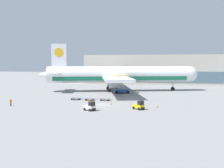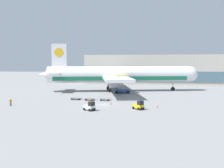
# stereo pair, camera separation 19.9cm
# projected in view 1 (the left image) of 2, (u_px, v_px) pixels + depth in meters

# --- Properties ---
(ground_plane) EXTENTS (400.00, 400.00, 0.00)m
(ground_plane) POSITION_uv_depth(u_px,v_px,m) (103.00, 105.00, 61.43)
(ground_plane) COLOR gray
(terminal_building) EXTENTS (90.00, 18.20, 14.00)m
(terminal_building) POSITION_uv_depth(u_px,v_px,m) (178.00, 69.00, 121.59)
(terminal_building) COLOR #BCB7A8
(terminal_building) RESTS_ON ground_plane
(airplane_main) EXTENTS (56.97, 48.48, 17.00)m
(airplane_main) POSITION_uv_depth(u_px,v_px,m) (118.00, 75.00, 90.56)
(airplane_main) COLOR white
(airplane_main) RESTS_ON ground_plane
(scissor_lift_loader) EXTENTS (5.79, 4.45, 6.13)m
(scissor_lift_loader) POSITION_uv_depth(u_px,v_px,m) (122.00, 86.00, 84.87)
(scissor_lift_loader) COLOR #284C99
(scissor_lift_loader) RESTS_ON ground_plane
(baggage_tug_foreground) EXTENTS (2.78, 2.68, 2.00)m
(baggage_tug_foreground) POSITION_uv_depth(u_px,v_px,m) (139.00, 106.00, 55.44)
(baggage_tug_foreground) COLOR yellow
(baggage_tug_foreground) RESTS_ON ground_plane
(baggage_tug_mid) EXTENTS (2.82, 2.51, 2.00)m
(baggage_tug_mid) POSITION_uv_depth(u_px,v_px,m) (90.00, 107.00, 54.11)
(baggage_tug_mid) COLOR silver
(baggage_tug_mid) RESTS_ON ground_plane
(baggage_dolly_lead) EXTENTS (3.72, 1.56, 0.48)m
(baggage_dolly_lead) POSITION_uv_depth(u_px,v_px,m) (76.00, 98.00, 69.83)
(baggage_dolly_lead) COLOR #56565B
(baggage_dolly_lead) RESTS_ON ground_plane
(baggage_dolly_second) EXTENTS (3.72, 1.56, 0.48)m
(baggage_dolly_second) POSITION_uv_depth(u_px,v_px,m) (90.00, 99.00, 68.72)
(baggage_dolly_second) COLOR #56565B
(baggage_dolly_second) RESTS_ON ground_plane
(baggage_dolly_third) EXTENTS (3.72, 1.56, 0.48)m
(baggage_dolly_third) POSITION_uv_depth(u_px,v_px,m) (105.00, 99.00, 68.20)
(baggage_dolly_third) COLOR #56565B
(baggage_dolly_third) RESTS_ON ground_plane
(ground_crew_near) EXTENTS (0.57, 0.26, 1.80)m
(ground_crew_near) POSITION_uv_depth(u_px,v_px,m) (89.00, 103.00, 58.35)
(ground_crew_near) COLOR black
(ground_crew_near) RESTS_ON ground_plane
(ground_crew_far) EXTENTS (0.51, 0.37, 1.77)m
(ground_crew_far) POSITION_uv_depth(u_px,v_px,m) (11.00, 102.00, 59.81)
(ground_crew_far) COLOR black
(ground_crew_far) RESTS_ON ground_plane
(traffic_cone_near) EXTENTS (0.40, 0.40, 0.67)m
(traffic_cone_near) POSITION_uv_depth(u_px,v_px,m) (158.00, 106.00, 58.29)
(traffic_cone_near) COLOR black
(traffic_cone_near) RESTS_ON ground_plane
(traffic_cone_far) EXTENTS (0.40, 0.40, 0.74)m
(traffic_cone_far) POSITION_uv_depth(u_px,v_px,m) (111.00, 103.00, 62.20)
(traffic_cone_far) COLOR black
(traffic_cone_far) RESTS_ON ground_plane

